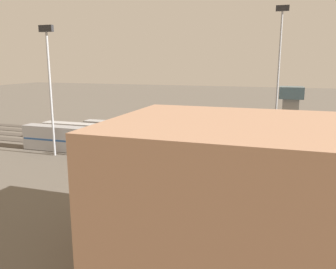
# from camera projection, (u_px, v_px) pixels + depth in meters

# --- Properties ---
(ground_plane) EXTENTS (400.00, 400.00, 0.00)m
(ground_plane) POSITION_uv_depth(u_px,v_px,m) (189.00, 149.00, 72.51)
(ground_plane) COLOR #60594F
(track_bed_0) EXTENTS (140.00, 2.80, 0.12)m
(track_bed_0) POSITION_uv_depth(u_px,v_px,m) (199.00, 139.00, 81.79)
(track_bed_0) COLOR #4C443D
(track_bed_0) RESTS_ON ground_plane
(track_bed_1) EXTENTS (140.00, 2.80, 0.12)m
(track_bed_1) POSITION_uv_depth(u_px,v_px,m) (194.00, 143.00, 77.14)
(track_bed_1) COLOR #4C443D
(track_bed_1) RESTS_ON ground_plane
(track_bed_2) EXTENTS (140.00, 2.80, 0.12)m
(track_bed_2) POSITION_uv_depth(u_px,v_px,m) (189.00, 148.00, 72.49)
(track_bed_2) COLOR #4C443D
(track_bed_2) RESTS_ON ground_plane
(track_bed_3) EXTENTS (140.00, 2.80, 0.12)m
(track_bed_3) POSITION_uv_depth(u_px,v_px,m) (182.00, 154.00, 67.84)
(track_bed_3) COLOR #4C443D
(track_bed_3) RESTS_ON ground_plane
(track_bed_4) EXTENTS (140.00, 2.80, 0.12)m
(track_bed_4) POSITION_uv_depth(u_px,v_px,m) (175.00, 161.00, 63.20)
(track_bed_4) COLOR #4C443D
(track_bed_4) RESTS_ON ground_plane
(train_on_track_1) EXTENTS (66.40, 3.06, 4.40)m
(train_on_track_1) POSITION_uv_depth(u_px,v_px,m) (221.00, 136.00, 74.92)
(train_on_track_1) COLOR #285193
(train_on_track_1) RESTS_ON ground_plane
(train_on_track_2) EXTENTS (47.20, 3.06, 3.80)m
(train_on_track_2) POSITION_uv_depth(u_px,v_px,m) (135.00, 136.00, 75.84)
(train_on_track_2) COLOR silver
(train_on_track_2) RESTS_ON ground_plane
(train_on_track_4) EXTENTS (95.60, 3.06, 5.00)m
(train_on_track_4) POSITION_uv_depth(u_px,v_px,m) (259.00, 154.00, 58.07)
(train_on_track_4) COLOR #A8AAB2
(train_on_track_4) RESTS_ON ground_plane
(light_mast_0) EXTENTS (2.80, 0.70, 30.00)m
(light_mast_0) POSITION_uv_depth(u_px,v_px,m) (279.00, 58.00, 76.05)
(light_mast_0) COLOR #9EA0A5
(light_mast_0) RESTS_ON ground_plane
(light_mast_1) EXTENTS (2.80, 0.70, 24.56)m
(light_mast_1) POSITION_uv_depth(u_px,v_px,m) (49.00, 73.00, 64.04)
(light_mast_1) COLOR #9EA0A5
(light_mast_1) RESTS_ON ground_plane
(maintenance_shed) EXTENTS (35.77, 18.04, 12.92)m
(maintenance_shed) POSITION_uv_depth(u_px,v_px,m) (319.00, 202.00, 28.40)
(maintenance_shed) COLOR tan
(maintenance_shed) RESTS_ON ground_plane
(control_tower) EXTENTS (6.00, 6.00, 11.84)m
(control_tower) POSITION_uv_depth(u_px,v_px,m) (290.00, 106.00, 88.40)
(control_tower) COLOR gray
(control_tower) RESTS_ON ground_plane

